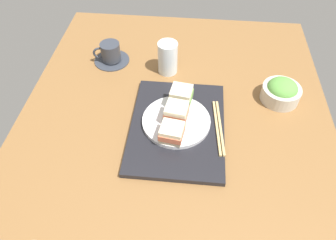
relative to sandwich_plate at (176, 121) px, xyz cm
name	(u,v)px	position (x,y,z in cm)	size (l,w,h in cm)	color
ground_plane	(172,144)	(-6.05, 0.74, -3.80)	(140.00, 100.00, 3.00)	brown
serving_tray	(177,127)	(-0.95, -0.43, -1.48)	(38.53, 28.54, 1.64)	black
sandwich_plate	(176,121)	(0.00, 0.00, 0.00)	(20.93, 20.93, 1.31)	silver
sandwich_near	(171,132)	(-7.09, 0.89, 2.99)	(7.51, 7.56, 4.67)	beige
sandwich_middle	(176,113)	(0.00, 0.00, 3.59)	(7.12, 7.60, 5.88)	#EFE5C1
sandwich_far	(181,96)	(7.09, -0.89, 3.74)	(7.23, 7.65, 6.17)	#EFE5C1
salad_bowl	(281,91)	(15.30, -33.42, 1.22)	(12.63, 12.63, 7.76)	beige
chopsticks_pair	(219,127)	(-0.94, -12.94, -0.30)	(21.52, 3.72, 0.70)	tan
coffee_cup	(111,54)	(30.37, 27.07, 0.99)	(13.21, 13.21, 7.58)	#333842
drinking_glass	(168,58)	(26.51, 5.24, 3.62)	(7.03, 7.03, 11.84)	silver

